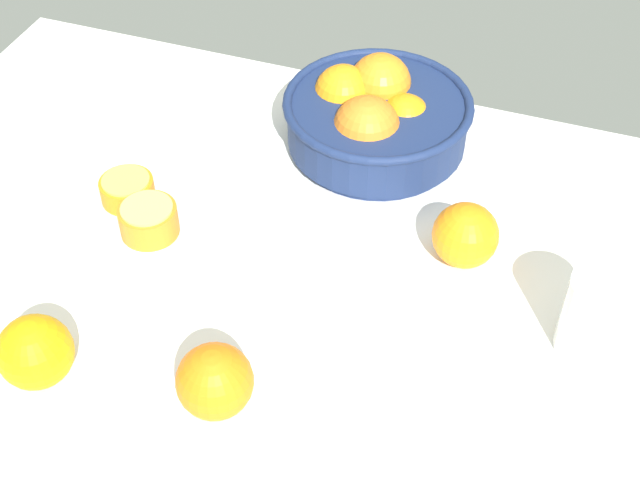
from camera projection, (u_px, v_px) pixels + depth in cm
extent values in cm
cube|color=white|center=(315.00, 303.00, 99.75)|extent=(121.82, 81.70, 3.00)
cylinder|color=navy|center=(376.00, 144.00, 116.76)|extent=(21.28, 21.28, 1.20)
cylinder|color=navy|center=(377.00, 122.00, 114.24)|extent=(23.13, 23.13, 5.98)
torus|color=navy|center=(378.00, 103.00, 112.14)|extent=(24.33, 24.33, 1.20)
sphere|color=orange|center=(405.00, 119.00, 113.30)|extent=(6.70, 6.70, 6.70)
sphere|color=orange|center=(380.00, 84.00, 115.66)|extent=(8.16, 8.16, 8.16)
sphere|color=orange|center=(343.00, 93.00, 115.19)|extent=(7.58, 7.58, 7.58)
sphere|color=orange|center=(366.00, 129.00, 110.29)|extent=(8.51, 8.51, 8.51)
cylinder|color=white|center=(597.00, 316.00, 90.03)|extent=(7.22, 7.22, 9.73)
cylinder|color=#FCAD2A|center=(591.00, 334.00, 92.03)|extent=(6.35, 6.35, 4.04)
cube|color=beige|center=(130.00, 204.00, 108.06)|extent=(27.40, 19.64, 1.67)
cylinder|color=orange|center=(127.00, 190.00, 106.51)|extent=(6.51, 6.51, 2.79)
cylinder|color=#F9BD53|center=(125.00, 180.00, 105.42)|extent=(5.73, 5.73, 0.30)
cylinder|color=orange|center=(149.00, 220.00, 102.18)|extent=(6.82, 6.82, 3.55)
cylinder|color=#FDC364|center=(146.00, 208.00, 100.83)|extent=(6.00, 6.00, 0.30)
sphere|color=orange|center=(465.00, 235.00, 99.94)|extent=(7.61, 7.61, 7.61)
sphere|color=orange|center=(215.00, 381.00, 85.57)|extent=(7.65, 7.65, 7.65)
sphere|color=orange|center=(35.00, 352.00, 88.08)|extent=(7.68, 7.68, 7.68)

